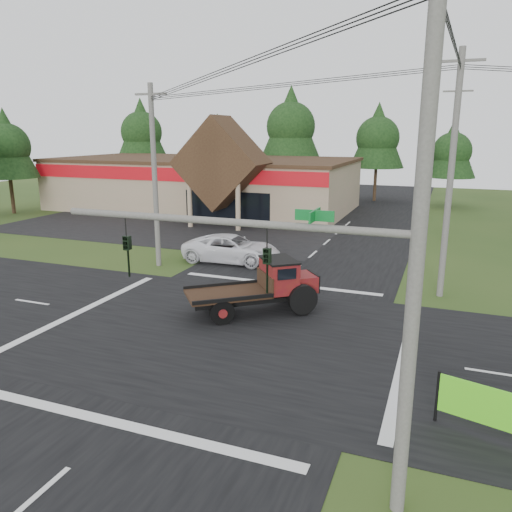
% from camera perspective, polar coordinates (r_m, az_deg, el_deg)
% --- Properties ---
extents(ground, '(120.00, 120.00, 0.00)m').
position_cam_1_polar(ground, '(20.40, -3.64, -8.68)').
color(ground, '#294418').
rests_on(ground, ground).
extents(road_ns, '(12.00, 120.00, 0.02)m').
position_cam_1_polar(road_ns, '(20.40, -3.64, -8.65)').
color(road_ns, black).
rests_on(road_ns, ground).
extents(road_ew, '(120.00, 12.00, 0.02)m').
position_cam_1_polar(road_ew, '(20.39, -3.64, -8.65)').
color(road_ew, black).
rests_on(road_ew, ground).
extents(parking_apron, '(28.00, 14.00, 0.02)m').
position_cam_1_polar(parking_apron, '(42.94, -10.12, 3.29)').
color(parking_apron, black).
rests_on(parking_apron, ground).
extents(cvs_building, '(30.40, 18.20, 9.19)m').
position_cam_1_polar(cvs_building, '(52.53, -5.89, 8.41)').
color(cvs_building, tan).
rests_on(cvs_building, ground).
extents(traffic_signal_mast, '(8.12, 0.24, 7.00)m').
position_cam_1_polar(traffic_signal_mast, '(10.39, 8.12, -5.48)').
color(traffic_signal_mast, '#595651').
rests_on(traffic_signal_mast, ground).
extents(utility_pole_nr, '(2.00, 0.30, 11.00)m').
position_cam_1_polar(utility_pole_nr, '(9.83, 17.95, 0.22)').
color(utility_pole_nr, '#595651').
rests_on(utility_pole_nr, ground).
extents(utility_pole_nw, '(2.00, 0.30, 10.50)m').
position_cam_1_polar(utility_pole_nw, '(29.80, -11.52, 8.99)').
color(utility_pole_nw, '#595651').
rests_on(utility_pole_nw, ground).
extents(utility_pole_ne, '(2.00, 0.30, 11.50)m').
position_cam_1_polar(utility_pole_ne, '(25.14, 21.37, 8.58)').
color(utility_pole_ne, '#595651').
rests_on(utility_pole_ne, ground).
extents(utility_pole_n, '(2.00, 0.30, 11.20)m').
position_cam_1_polar(utility_pole_n, '(39.12, 21.43, 9.98)').
color(utility_pole_n, '#595651').
rests_on(utility_pole_n, ground).
extents(tree_row_a, '(6.72, 6.72, 12.12)m').
position_cam_1_polar(tree_row_a, '(68.52, -12.97, 13.85)').
color(tree_row_a, '#332316').
rests_on(tree_row_a, ground).
extents(tree_row_b, '(5.60, 5.60, 10.10)m').
position_cam_1_polar(tree_row_b, '(65.35, -4.39, 12.99)').
color(tree_row_b, '#332316').
rests_on(tree_row_b, ground).
extents(tree_row_c, '(7.28, 7.28, 13.13)m').
position_cam_1_polar(tree_row_c, '(60.78, 4.00, 14.82)').
color(tree_row_c, '#332316').
rests_on(tree_row_c, ground).
extents(tree_row_d, '(6.16, 6.16, 11.11)m').
position_cam_1_polar(tree_row_d, '(59.60, 13.75, 13.19)').
color(tree_row_d, '#332316').
rests_on(tree_row_d, ground).
extents(tree_row_e, '(5.04, 5.04, 9.09)m').
position_cam_1_polar(tree_row_e, '(57.10, 21.52, 11.25)').
color(tree_row_e, '#332316').
rests_on(tree_row_e, ground).
extents(tree_side_w, '(5.60, 5.60, 10.10)m').
position_cam_1_polar(tree_side_w, '(54.50, -26.66, 11.37)').
color(tree_side_w, '#332316').
rests_on(tree_side_w, ground).
extents(antique_flatbed_truck, '(5.94, 5.37, 2.44)m').
position_cam_1_polar(antique_flatbed_truck, '(22.03, -0.22, -3.53)').
color(antique_flatbed_truck, maroon).
rests_on(antique_flatbed_truck, ground).
extents(white_pickup, '(6.12, 3.03, 1.67)m').
position_cam_1_polar(white_pickup, '(30.84, -2.79, 0.84)').
color(white_pickup, white).
rests_on(white_pickup, ground).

